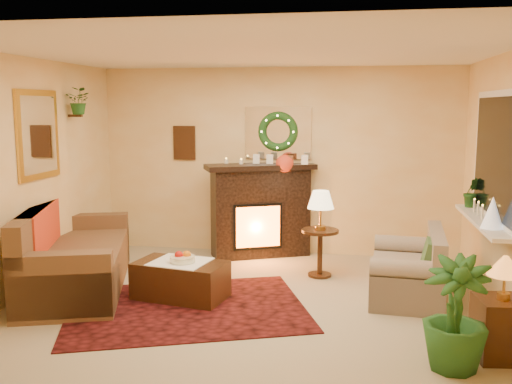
% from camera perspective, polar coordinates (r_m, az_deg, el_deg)
% --- Properties ---
extents(floor, '(5.00, 5.00, 0.00)m').
position_cam_1_polar(floor, '(6.09, -0.55, -11.25)').
color(floor, beige).
rests_on(floor, ground).
extents(ceiling, '(5.00, 5.00, 0.00)m').
position_cam_1_polar(ceiling, '(5.76, -0.59, 13.89)').
color(ceiling, white).
rests_on(ceiling, ground).
extents(wall_back, '(5.00, 5.00, 0.00)m').
position_cam_1_polar(wall_back, '(8.00, 2.23, 3.06)').
color(wall_back, '#EFD88C').
rests_on(wall_back, ground).
extents(wall_front, '(5.00, 5.00, 0.00)m').
position_cam_1_polar(wall_front, '(3.62, -6.76, -3.69)').
color(wall_front, '#EFD88C').
rests_on(wall_front, ground).
extents(wall_left, '(4.50, 4.50, 0.00)m').
position_cam_1_polar(wall_left, '(6.68, -22.19, 1.35)').
color(wall_left, '#EFD88C').
rests_on(wall_left, ground).
extents(wall_right, '(4.50, 4.50, 0.00)m').
position_cam_1_polar(wall_right, '(5.89, 24.13, 0.35)').
color(wall_right, '#EFD88C').
rests_on(wall_right, ground).
extents(area_rug, '(2.86, 2.51, 0.01)m').
position_cam_1_polar(area_rug, '(6.04, -6.93, -11.44)').
color(area_rug, '#450D10').
rests_on(area_rug, floor).
extents(sofa, '(1.61, 2.42, 0.96)m').
position_cam_1_polar(sofa, '(6.82, -17.42, -5.72)').
color(sofa, '#3E2C20').
rests_on(sofa, floor).
extents(red_throw, '(0.85, 1.38, 0.02)m').
position_cam_1_polar(red_throw, '(6.98, -17.27, -5.17)').
color(red_throw, red).
rests_on(red_throw, sofa).
extents(fireplace, '(1.38, 0.92, 1.21)m').
position_cam_1_polar(fireplace, '(7.91, 0.44, -2.48)').
color(fireplace, black).
rests_on(fireplace, floor).
extents(poinsettia, '(0.24, 0.24, 0.24)m').
position_cam_1_polar(poinsettia, '(7.71, 2.88, 2.85)').
color(poinsettia, red).
rests_on(poinsettia, fireplace).
extents(mantel_candle_a, '(0.06, 0.06, 0.17)m').
position_cam_1_polar(mantel_candle_a, '(7.91, -2.99, 2.71)').
color(mantel_candle_a, beige).
rests_on(mantel_candle_a, fireplace).
extents(mantel_candle_b, '(0.06, 0.06, 0.17)m').
position_cam_1_polar(mantel_candle_b, '(7.80, -1.49, 2.63)').
color(mantel_candle_b, white).
rests_on(mantel_candle_b, fireplace).
extents(mantel_mirror, '(0.92, 0.02, 0.72)m').
position_cam_1_polar(mantel_mirror, '(7.95, 2.23, 5.92)').
color(mantel_mirror, white).
rests_on(mantel_mirror, wall_back).
extents(wreath, '(0.55, 0.11, 0.55)m').
position_cam_1_polar(wreath, '(7.91, 2.19, 6.05)').
color(wreath, '#194719').
rests_on(wreath, wall_back).
extents(wall_art, '(0.32, 0.03, 0.48)m').
position_cam_1_polar(wall_art, '(8.23, -7.17, 4.91)').
color(wall_art, '#381E11').
rests_on(wall_art, wall_back).
extents(gold_mirror, '(0.03, 0.84, 1.00)m').
position_cam_1_polar(gold_mirror, '(6.89, -20.96, 5.38)').
color(gold_mirror, gold).
rests_on(gold_mirror, wall_left).
extents(hanging_plant, '(0.33, 0.28, 0.36)m').
position_cam_1_polar(hanging_plant, '(7.48, -17.20, 7.45)').
color(hanging_plant, '#194719').
rests_on(hanging_plant, wall_left).
extents(loveseat, '(0.85, 1.34, 0.74)m').
position_cam_1_polar(loveseat, '(6.45, 14.88, -6.50)').
color(loveseat, '#8F785E').
rests_on(loveseat, floor).
extents(window_frame, '(0.03, 1.86, 1.36)m').
position_cam_1_polar(window_frame, '(6.39, 22.90, 3.27)').
color(window_frame, white).
rests_on(window_frame, wall_right).
extents(window_glass, '(0.02, 1.70, 1.22)m').
position_cam_1_polar(window_glass, '(6.39, 22.77, 3.27)').
color(window_glass, black).
rests_on(window_glass, wall_right).
extents(window_sill, '(0.22, 1.86, 0.04)m').
position_cam_1_polar(window_sill, '(6.46, 21.65, -2.71)').
color(window_sill, white).
rests_on(window_sill, wall_right).
extents(mini_tree, '(0.22, 0.22, 0.32)m').
position_cam_1_polar(mini_tree, '(5.99, 22.57, -1.96)').
color(mini_tree, white).
rests_on(mini_tree, window_sill).
extents(sill_plant, '(0.26, 0.21, 0.47)m').
position_cam_1_polar(sill_plant, '(7.14, 20.80, 0.11)').
color(sill_plant, '#1B4113').
rests_on(sill_plant, window_sill).
extents(side_table_round, '(0.59, 0.59, 0.58)m').
position_cam_1_polar(side_table_round, '(7.03, 6.41, -5.82)').
color(side_table_round, '#32170E').
rests_on(side_table_round, floor).
extents(lamp_cream, '(0.32, 0.32, 0.49)m').
position_cam_1_polar(lamp_cream, '(6.90, 6.49, -1.38)').
color(lamp_cream, '#FCE8A9').
rests_on(lamp_cream, side_table_round).
extents(end_table_square, '(0.46, 0.46, 0.51)m').
position_cam_1_polar(end_table_square, '(5.23, 23.35, -12.25)').
color(end_table_square, black).
rests_on(end_table_square, floor).
extents(lamp_tiffany, '(0.29, 0.29, 0.42)m').
position_cam_1_polar(lamp_tiffany, '(5.06, 23.64, -7.29)').
color(lamp_tiffany, orange).
rests_on(lamp_tiffany, end_table_square).
extents(coffee_table, '(1.05, 0.71, 0.41)m').
position_cam_1_polar(coffee_table, '(6.28, -7.55, -8.70)').
color(coffee_table, '#422010').
rests_on(coffee_table, floor).
extents(fruit_bowl, '(0.27, 0.27, 0.06)m').
position_cam_1_polar(fruit_bowl, '(6.18, -7.37, -6.66)').
color(fruit_bowl, '#E7EBCD').
rests_on(fruit_bowl, coffee_table).
extents(floor_palm, '(1.90, 1.90, 2.73)m').
position_cam_1_polar(floor_palm, '(4.82, 19.29, -11.50)').
color(floor_palm, '#315E2B').
rests_on(floor_palm, floor).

